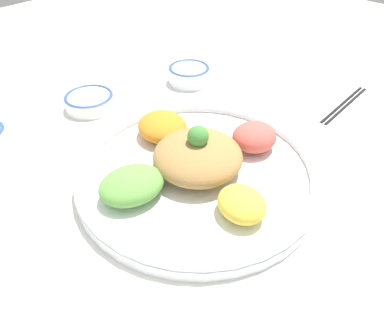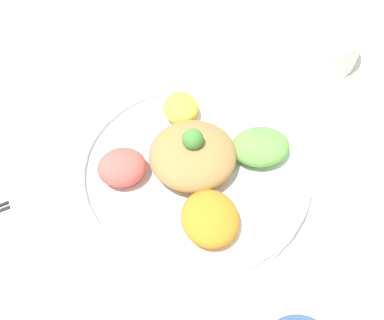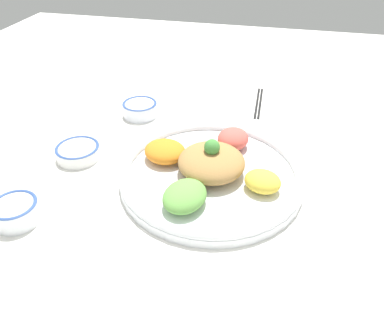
# 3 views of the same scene
# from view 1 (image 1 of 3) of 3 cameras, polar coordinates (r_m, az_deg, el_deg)

# --- Properties ---
(ground_plane) EXTENTS (2.40, 2.40, 0.00)m
(ground_plane) POSITION_cam_1_polar(r_m,az_deg,el_deg) (0.65, 3.68, -2.38)
(ground_plane) COLOR white
(salad_platter) EXTENTS (0.41, 0.41, 0.11)m
(salad_platter) POSITION_cam_1_polar(r_m,az_deg,el_deg) (0.63, 0.68, -1.05)
(salad_platter) COLOR white
(salad_platter) RESTS_ON ground_plane
(sauce_bowl_red) EXTENTS (0.11, 0.11, 0.03)m
(sauce_bowl_red) POSITION_cam_1_polar(r_m,az_deg,el_deg) (0.86, -15.36, 8.70)
(sauce_bowl_red) COLOR white
(sauce_bowl_red) RESTS_ON ground_plane
(rice_bowl_blue) EXTENTS (0.10, 0.10, 0.04)m
(rice_bowl_blue) POSITION_cam_1_polar(r_m,az_deg,el_deg) (0.93, -0.45, 13.00)
(rice_bowl_blue) COLOR white
(rice_bowl_blue) RESTS_ON ground_plane
(chopsticks_pair_near) EXTENTS (0.02, 0.21, 0.01)m
(chopsticks_pair_near) POSITION_cam_1_polar(r_m,az_deg,el_deg) (0.91, 22.22, 7.93)
(chopsticks_pair_near) COLOR black
(chopsticks_pair_near) RESTS_ON ground_plane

